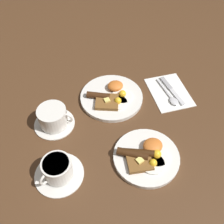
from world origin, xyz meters
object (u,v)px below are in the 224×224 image
object	(u,v)px
teacup_near	(53,118)
breakfast_plate_near	(112,97)
teacup_far	(58,170)
knife	(171,89)
spoon	(172,98)
breakfast_plate_far	(146,156)

from	to	relation	value
teacup_near	breakfast_plate_near	bearing A→B (deg)	-166.93
teacup_near	teacup_far	bearing A→B (deg)	83.70
knife	spoon	bearing A→B (deg)	-28.40
teacup_far	teacup_near	bearing A→B (deg)	-96.30
breakfast_plate_far	knife	size ratio (longest dim) A/B	1.28
teacup_far	knife	distance (m)	0.54
teacup_near	knife	bearing A→B (deg)	-176.71
breakfast_plate_far	knife	distance (m)	0.33
knife	teacup_near	bearing A→B (deg)	-92.02
spoon	teacup_far	bearing A→B (deg)	-73.10
breakfast_plate_far	teacup_far	size ratio (longest dim) A/B	1.40
breakfast_plate_far	knife	xyz separation A→B (m)	(-0.21, -0.25, -0.01)
breakfast_plate_near	breakfast_plate_far	bearing A→B (deg)	94.76
teacup_near	spoon	distance (m)	0.45
teacup_far	knife	world-z (taller)	teacup_far
teacup_near	knife	xyz separation A→B (m)	(-0.47, -0.03, -0.03)
teacup_near	spoon	size ratio (longest dim) A/B	0.91
teacup_far	knife	bearing A→B (deg)	-155.12
breakfast_plate_near	teacup_far	size ratio (longest dim) A/B	1.57
breakfast_plate_far	knife	world-z (taller)	breakfast_plate_far
teacup_near	breakfast_plate_far	bearing A→B (deg)	138.01
breakfast_plate_far	teacup_far	bearing A→B (deg)	-5.81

